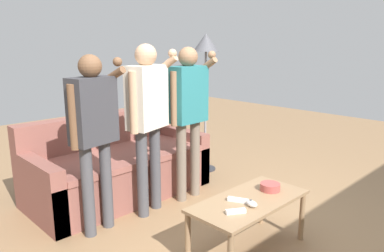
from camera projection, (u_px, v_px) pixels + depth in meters
name	position (u px, v px, depth m)	size (l,w,h in m)	color
ground_plane	(227.00, 235.00, 3.18)	(12.00, 12.00, 0.00)	#93704C
couch	(117.00, 168.00, 4.00)	(1.90, 0.93, 0.86)	brown
coffee_table	(249.00, 207.00, 2.86)	(1.00, 0.48, 0.44)	#997551
snack_bowl	(270.00, 187.00, 3.02)	(0.16, 0.16, 0.06)	#B24C47
game_remote_nunchuk	(252.00, 204.00, 2.71)	(0.06, 0.09, 0.05)	white
floor_lamp	(206.00, 54.00, 4.51)	(0.32, 0.32, 1.75)	#2D2D33
player_left	(94.00, 124.00, 3.05)	(0.48, 0.29, 1.55)	#47474C
player_center	(147.00, 110.00, 3.41)	(0.52, 0.32, 1.63)	#47474C
player_right	(188.00, 106.00, 3.75)	(0.48, 0.31, 1.60)	#756656
game_remote_wand_near	(236.00, 211.00, 2.61)	(0.14, 0.11, 0.03)	white
game_remote_wand_far	(238.00, 200.00, 2.80)	(0.10, 0.16, 0.03)	white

